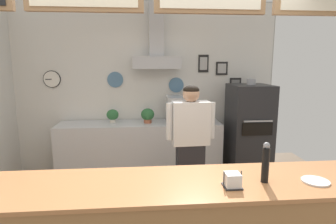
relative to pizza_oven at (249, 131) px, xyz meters
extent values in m
cube|color=#9E9E99|center=(-1.70, 0.59, 0.70)|extent=(4.60, 0.12, 2.97)
cube|color=silver|center=(-1.70, 0.53, 0.70)|extent=(4.56, 0.01, 2.93)
cylinder|color=black|center=(-3.30, 0.51, 0.86)|extent=(0.29, 0.02, 0.29)
cylinder|color=white|center=(-3.30, 0.50, 0.86)|extent=(0.27, 0.01, 0.27)
cube|color=black|center=(-3.35, 0.49, 0.86)|extent=(0.10, 0.01, 0.01)
cylinder|color=teal|center=(-2.24, 0.51, 0.84)|extent=(0.27, 0.02, 0.27)
cylinder|color=teal|center=(-1.17, 0.51, 0.74)|extent=(0.26, 0.02, 0.26)
cube|color=black|center=(-0.09, 0.51, 0.74)|extent=(0.21, 0.02, 0.24)
cube|color=gray|center=(-0.09, 0.50, 0.74)|extent=(0.15, 0.01, 0.18)
cube|color=black|center=(-0.35, 0.51, 1.03)|extent=(0.21, 0.02, 0.23)
cube|color=#ABABAB|center=(-0.35, 0.50, 1.03)|extent=(0.15, 0.01, 0.17)
cube|color=black|center=(-0.69, 0.51, 1.12)|extent=(0.18, 0.02, 0.31)
cube|color=#A9A9A9|center=(-0.69, 0.50, 1.12)|extent=(0.13, 0.01, 0.22)
cube|color=#B7BABF|center=(-1.52, 0.35, 1.14)|extent=(0.80, 0.37, 0.20)
cube|color=#B7BABF|center=(-1.52, 0.41, 1.68)|extent=(0.24, 0.24, 0.90)
cube|color=#CF8550|center=(-1.70, -2.54, 0.27)|extent=(3.75, 0.66, 0.03)
cube|color=silver|center=(-1.82, 0.19, -0.33)|extent=(2.72, 0.62, 0.92)
cube|color=#9FA1A5|center=(-1.82, 0.19, -0.62)|extent=(2.58, 0.57, 0.02)
cube|color=#232326|center=(0.00, 0.00, 0.00)|extent=(0.65, 0.69, 1.57)
cube|color=black|center=(0.00, -0.35, 0.12)|extent=(0.48, 0.02, 0.20)
cube|color=#A3A5AD|center=(0.00, -0.37, 0.25)|extent=(0.45, 0.02, 0.02)
cylinder|color=#A3A5AD|center=(0.00, 0.00, 0.83)|extent=(0.14, 0.14, 0.10)
cube|color=#232328|center=(-1.17, -1.07, -0.33)|extent=(0.35, 0.21, 0.92)
cube|color=white|center=(-1.17, -1.07, 0.40)|extent=(0.47, 0.24, 0.54)
cylinder|color=white|center=(-0.90, -1.06, 0.43)|extent=(0.08, 0.08, 0.46)
cylinder|color=white|center=(-1.44, -1.08, 0.43)|extent=(0.08, 0.08, 0.46)
sphere|color=tan|center=(-1.17, -1.07, 0.77)|extent=(0.21, 0.21, 0.21)
ellipsoid|color=black|center=(-1.17, -1.07, 0.81)|extent=(0.20, 0.20, 0.12)
cube|color=#B7BABF|center=(-1.13, 0.17, 0.36)|extent=(0.47, 0.45, 0.45)
cylinder|color=#4C4C51|center=(-1.22, -0.08, 0.34)|extent=(0.06, 0.06, 0.06)
cube|color=black|center=(-1.13, -0.09, 0.16)|extent=(0.42, 0.10, 0.04)
sphere|color=black|center=(-0.99, -0.07, 0.45)|extent=(0.04, 0.04, 0.04)
cylinder|color=#9E563D|center=(-1.69, 0.18, 0.17)|extent=(0.13, 0.13, 0.07)
ellipsoid|color=#2D6638|center=(-1.69, 0.18, 0.28)|extent=(0.22, 0.22, 0.20)
cylinder|color=beige|center=(-2.27, 0.23, 0.17)|extent=(0.10, 0.10, 0.07)
ellipsoid|color=#2D6638|center=(-2.27, 0.23, 0.28)|extent=(0.20, 0.20, 0.18)
cylinder|color=black|center=(-0.88, -2.59, 0.42)|extent=(0.05, 0.05, 0.26)
sphere|color=gray|center=(-0.88, -2.59, 0.57)|extent=(0.05, 0.05, 0.05)
cube|color=#262628|center=(-1.15, -2.65, 0.29)|extent=(0.12, 0.12, 0.01)
cylinder|color=#262628|center=(-1.21, -2.65, 0.35)|extent=(0.01, 0.01, 0.12)
cylinder|color=#262628|center=(-1.08, -2.65, 0.35)|extent=(0.01, 0.01, 0.12)
cube|color=white|center=(-1.15, -2.65, 0.34)|extent=(0.10, 0.10, 0.10)
cylinder|color=white|center=(-0.51, -2.62, 0.30)|extent=(0.20, 0.20, 0.01)
camera|label=1|loc=(-1.76, -4.45, 1.16)|focal=30.07mm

